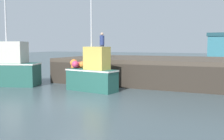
{
  "coord_description": "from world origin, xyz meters",
  "views": [
    {
      "loc": [
        6.4,
        -10.44,
        2.59
      ],
      "look_at": [
        -0.71,
        5.19,
        1.01
      ],
      "focal_mm": 43.82,
      "sensor_mm": 36.0,
      "label": 1
    }
  ],
  "objects": [
    {
      "name": "fishing_boat_near_right",
      "position": [
        -0.96,
        2.99,
        1.0
      ],
      "size": [
        3.28,
        1.56,
        5.57
      ],
      "color": "#23564C",
      "rests_on": "ground"
    },
    {
      "name": "dockworker",
      "position": [
        -2.55,
        7.47,
        2.6
      ],
      "size": [
        0.34,
        0.34,
        1.8
      ],
      "color": "#2D3342",
      "rests_on": "pier"
    },
    {
      "name": "fishing_boat_near_left",
      "position": [
        -6.77,
        2.62,
        1.06
      ],
      "size": [
        4.29,
        2.77,
        5.59
      ],
      "color": "#23564C",
      "rests_on": "ground"
    },
    {
      "name": "ground",
      "position": [
        0.0,
        0.0,
        -0.05
      ],
      "size": [
        120.0,
        160.0,
        0.1
      ],
      "color": "#3D4C51"
    },
    {
      "name": "pier",
      "position": [
        1.16,
        7.73,
        1.41
      ],
      "size": [
        12.6,
        7.24,
        1.69
      ],
      "color": "#473D33",
      "rests_on": "ground"
    }
  ]
}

